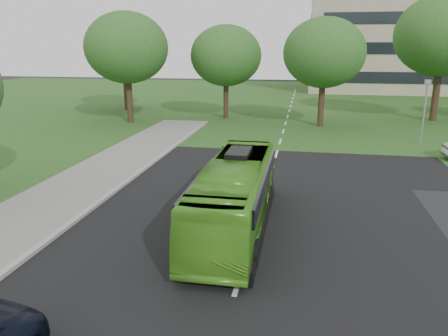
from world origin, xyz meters
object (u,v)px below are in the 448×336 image
(tree_park_a, at_px, (127,48))
(tree_park_d, at_px, (443,35))
(tree_park_f, at_px, (124,48))
(bus, at_px, (235,195))
(tree_park_c, at_px, (324,53))
(office_building, at_px, (446,7))
(tree_park_b, at_px, (226,56))
(camera_pole, at_px, (425,103))

(tree_park_a, bearing_deg, tree_park_d, 12.35)
(tree_park_f, bearing_deg, tree_park_a, -65.28)
(tree_park_d, xyz_separation_m, bus, (-14.29, -28.25, -6.37))
(tree_park_c, xyz_separation_m, tree_park_d, (10.50, 4.93, 1.48))
(office_building, xyz_separation_m, tree_park_f, (-39.62, -30.18, -5.96))
(tree_park_b, height_order, tree_park_f, tree_park_f)
(tree_park_c, relative_size, bus, 0.96)
(office_building, height_order, tree_park_c, office_building)
(tree_park_c, xyz_separation_m, bus, (-3.80, -23.33, -4.89))
(tree_park_a, bearing_deg, bus, -59.05)
(tree_park_a, relative_size, tree_park_b, 1.12)
(office_building, bearing_deg, tree_park_b, -129.26)
(office_building, xyz_separation_m, bus, (-22.72, -60.16, -11.17))
(tree_park_c, distance_m, bus, 24.13)
(tree_park_c, relative_size, tree_park_f, 0.95)
(office_building, relative_size, tree_park_b, 4.59)
(office_building, distance_m, bus, 65.27)
(office_building, distance_m, camera_pole, 45.32)
(tree_park_b, bearing_deg, tree_park_d, 6.29)
(tree_park_a, distance_m, tree_park_d, 28.29)
(tree_park_c, height_order, tree_park_f, tree_park_f)
(tree_park_f, height_order, bus, tree_park_f)
(tree_park_d, bearing_deg, camera_pole, -108.20)
(tree_park_a, bearing_deg, tree_park_b, 25.45)
(office_building, distance_m, tree_park_c, 41.88)
(tree_park_c, height_order, tree_park_d, tree_park_d)
(tree_park_b, bearing_deg, bus, -78.95)
(office_building, relative_size, bus, 4.21)
(tree_park_f, bearing_deg, tree_park_c, -17.83)
(bus, bearing_deg, tree_park_d, 63.03)
(tree_park_c, relative_size, tree_park_d, 0.81)
(tree_park_f, xyz_separation_m, camera_pole, (27.66, -12.48, -3.62))
(tree_park_a, height_order, tree_park_f, tree_park_a)
(tree_park_a, bearing_deg, tree_park_c, 3.75)
(tree_park_b, distance_m, tree_park_c, 9.33)
(camera_pole, bearing_deg, tree_park_c, 142.72)
(office_building, height_order, tree_park_b, office_building)
(tree_park_b, bearing_deg, office_building, 50.74)
(office_building, height_order, tree_park_f, office_building)
(bus, bearing_deg, tree_park_c, 80.62)
(office_building, xyz_separation_m, tree_park_b, (-27.82, -34.04, -6.61))
(tree_park_c, bearing_deg, camera_pole, -39.88)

